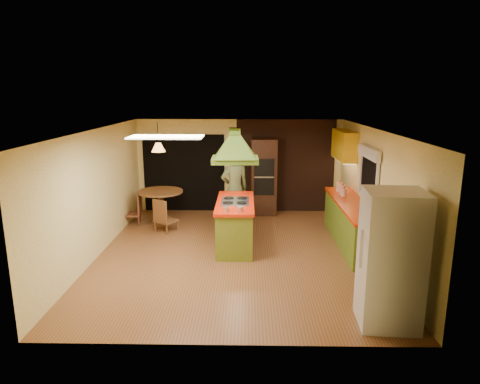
{
  "coord_description": "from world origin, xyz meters",
  "views": [
    {
      "loc": [
        0.25,
        -8.19,
        3.2
      ],
      "look_at": [
        0.08,
        0.57,
        1.15
      ],
      "focal_mm": 32.0,
      "sensor_mm": 36.0,
      "label": 1
    }
  ],
  "objects_px": {
    "kitchen_island": "(235,223)",
    "man": "(235,189)",
    "canister_large": "(343,190)",
    "refrigerator": "(391,259)",
    "dining_table": "(161,200)",
    "wall_oven": "(264,177)"
  },
  "relations": [
    {
      "from": "refrigerator",
      "to": "man",
      "type": "bearing_deg",
      "value": 121.17
    },
    {
      "from": "kitchen_island",
      "to": "refrigerator",
      "type": "height_order",
      "value": "refrigerator"
    },
    {
      "from": "refrigerator",
      "to": "wall_oven",
      "type": "xyz_separation_m",
      "value": [
        -1.56,
        5.59,
        0.05
      ]
    },
    {
      "from": "wall_oven",
      "to": "canister_large",
      "type": "xyz_separation_m",
      "value": [
        1.74,
        -1.61,
        0.02
      ]
    },
    {
      "from": "man",
      "to": "dining_table",
      "type": "distance_m",
      "value": 1.91
    },
    {
      "from": "refrigerator",
      "to": "dining_table",
      "type": "distance_m",
      "value": 6.28
    },
    {
      "from": "man",
      "to": "dining_table",
      "type": "bearing_deg",
      "value": -29.5
    },
    {
      "from": "kitchen_island",
      "to": "wall_oven",
      "type": "height_order",
      "value": "wall_oven"
    },
    {
      "from": "refrigerator",
      "to": "dining_table",
      "type": "xyz_separation_m",
      "value": [
        -4.14,
        4.7,
        -0.38
      ]
    },
    {
      "from": "kitchen_island",
      "to": "canister_large",
      "type": "bearing_deg",
      "value": 19.56
    },
    {
      "from": "dining_table",
      "to": "man",
      "type": "bearing_deg",
      "value": -8.27
    },
    {
      "from": "dining_table",
      "to": "canister_large",
      "type": "height_order",
      "value": "canister_large"
    },
    {
      "from": "man",
      "to": "dining_table",
      "type": "relative_size",
      "value": 1.7
    },
    {
      "from": "refrigerator",
      "to": "canister_large",
      "type": "relative_size",
      "value": 8.66
    },
    {
      "from": "wall_oven",
      "to": "dining_table",
      "type": "bearing_deg",
      "value": -162.99
    },
    {
      "from": "kitchen_island",
      "to": "man",
      "type": "xyz_separation_m",
      "value": [
        -0.05,
        1.32,
        0.45
      ]
    },
    {
      "from": "man",
      "to": "dining_table",
      "type": "xyz_separation_m",
      "value": [
        -1.85,
        0.27,
        -0.36
      ]
    },
    {
      "from": "canister_large",
      "to": "wall_oven",
      "type": "bearing_deg",
      "value": 137.3
    },
    {
      "from": "wall_oven",
      "to": "canister_large",
      "type": "relative_size",
      "value": 9.07
    },
    {
      "from": "canister_large",
      "to": "refrigerator",
      "type": "bearing_deg",
      "value": -92.65
    },
    {
      "from": "dining_table",
      "to": "canister_large",
      "type": "bearing_deg",
      "value": -9.43
    },
    {
      "from": "refrigerator",
      "to": "canister_large",
      "type": "xyz_separation_m",
      "value": [
        0.18,
        3.98,
        0.07
      ]
    }
  ]
}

